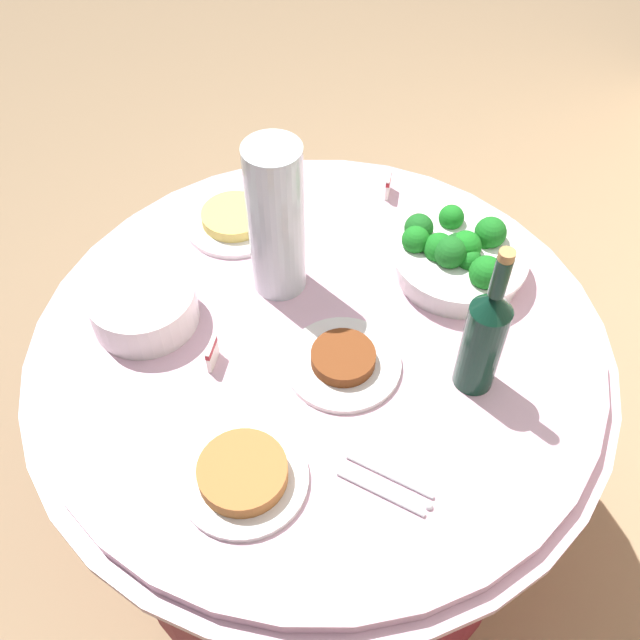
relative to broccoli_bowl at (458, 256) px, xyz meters
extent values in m
plane|color=#9E7F5B|center=(0.20, -0.26, -0.79)|extent=(6.00, 6.00, 0.00)
cylinder|color=maroon|center=(0.20, -0.26, -0.44)|extent=(1.01, 1.01, 0.69)
cylinder|color=#E0B2C6|center=(0.20, -0.26, -0.09)|extent=(1.16, 1.16, 0.02)
cylinder|color=#E0B2C6|center=(0.20, -0.26, -0.06)|extent=(1.10, 1.10, 0.03)
cylinder|color=white|center=(0.00, 0.00, -0.02)|extent=(0.26, 0.26, 0.05)
cylinder|color=white|center=(0.00, 0.00, 0.01)|extent=(0.28, 0.28, 0.01)
sphere|color=#19641E|center=(0.03, -0.02, 0.03)|extent=(0.07, 0.07, 0.07)
sphere|color=#19771E|center=(-0.09, -0.02, 0.03)|extent=(0.05, 0.05, 0.05)
sphere|color=#19541E|center=(0.00, -0.01, 0.02)|extent=(0.06, 0.06, 0.06)
sphere|color=#19611E|center=(-0.04, -0.08, 0.03)|extent=(0.06, 0.06, 0.06)
sphere|color=#196E1E|center=(-0.04, 0.06, 0.03)|extent=(0.07, 0.07, 0.07)
sphere|color=#19771E|center=(-0.01, -0.09, 0.03)|extent=(0.06, 0.06, 0.06)
sphere|color=#19751E|center=(0.07, 0.05, 0.03)|extent=(0.07, 0.07, 0.07)
sphere|color=#197C1E|center=(0.00, 0.01, 0.03)|extent=(0.07, 0.07, 0.07)
sphere|color=#19701E|center=(0.03, 0.02, 0.02)|extent=(0.05, 0.05, 0.05)
sphere|color=#19731E|center=(-0.03, 0.05, 0.02)|extent=(0.04, 0.04, 0.04)
sphere|color=#19751E|center=(0.01, -0.04, 0.03)|extent=(0.06, 0.06, 0.06)
sphere|color=#19781E|center=(0.00, 0.00, 0.02)|extent=(0.05, 0.05, 0.05)
cylinder|color=white|center=(0.19, -0.61, -0.04)|extent=(0.21, 0.21, 0.01)
cylinder|color=white|center=(0.19, -0.61, -0.03)|extent=(0.21, 0.21, 0.01)
cylinder|color=white|center=(0.19, -0.61, -0.02)|extent=(0.21, 0.21, 0.01)
cylinder|color=white|center=(0.19, -0.61, -0.01)|extent=(0.21, 0.21, 0.01)
cylinder|color=white|center=(0.19, -0.61, 0.00)|extent=(0.21, 0.21, 0.01)
cylinder|color=white|center=(0.19, -0.61, 0.01)|extent=(0.21, 0.21, 0.01)
cylinder|color=white|center=(0.19, -0.61, 0.02)|extent=(0.21, 0.21, 0.01)
cylinder|color=white|center=(0.19, -0.61, 0.03)|extent=(0.21, 0.21, 0.01)
cylinder|color=#0F3222|center=(0.27, 0.03, 0.05)|extent=(0.07, 0.07, 0.20)
cone|color=#0F3222|center=(0.27, 0.03, 0.17)|extent=(0.07, 0.07, 0.04)
cylinder|color=#0F3222|center=(0.27, 0.03, 0.23)|extent=(0.03, 0.03, 0.08)
cylinder|color=#B2844C|center=(0.27, 0.03, 0.28)|extent=(0.03, 0.03, 0.02)
cylinder|color=silver|center=(0.06, -0.36, 0.12)|extent=(0.11, 0.11, 0.34)
sphere|color=#E5B26B|center=(0.08, -0.36, -0.01)|extent=(0.06, 0.06, 0.06)
sphere|color=#E5B26B|center=(0.05, -0.34, -0.01)|extent=(0.06, 0.06, 0.06)
sphere|color=#E5B26B|center=(0.05, -0.38, -0.01)|extent=(0.06, 0.06, 0.06)
sphere|color=#72C64C|center=(0.08, -0.35, 0.04)|extent=(0.06, 0.06, 0.06)
sphere|color=#72C64C|center=(0.04, -0.35, 0.04)|extent=(0.06, 0.06, 0.06)
sphere|color=#72C64C|center=(0.07, -0.38, 0.04)|extent=(0.06, 0.06, 0.06)
sphere|color=red|center=(0.07, -0.34, 0.10)|extent=(0.06, 0.06, 0.06)
sphere|color=red|center=(0.04, -0.37, 0.10)|extent=(0.06, 0.06, 0.06)
sphere|color=red|center=(0.08, -0.38, 0.10)|extent=(0.06, 0.06, 0.06)
sphere|color=#E5B26B|center=(0.06, -0.34, 0.15)|extent=(0.06, 0.06, 0.06)
sphere|color=#E5B26B|center=(0.05, -0.38, 0.15)|extent=(0.06, 0.06, 0.06)
sphere|color=#E5B26B|center=(0.08, -0.37, 0.15)|extent=(0.06, 0.06, 0.06)
sphere|color=#72C64C|center=(0.05, -0.35, 0.20)|extent=(0.06, 0.06, 0.06)
sphere|color=#72C64C|center=(0.06, -0.38, 0.20)|extent=(0.06, 0.06, 0.06)
sphere|color=#72C64C|center=(0.08, -0.36, 0.20)|extent=(0.06, 0.06, 0.06)
cylinder|color=silver|center=(0.52, -0.13, -0.04)|extent=(0.07, 0.15, 0.01)
cylinder|color=silver|center=(0.49, -0.12, -0.04)|extent=(0.07, 0.15, 0.01)
sphere|color=silver|center=(0.54, -0.05, -0.04)|extent=(0.01, 0.01, 0.01)
cylinder|color=white|center=(0.27, -0.21, -0.04)|extent=(0.22, 0.22, 0.01)
cylinder|color=brown|center=(0.27, -0.21, -0.02)|extent=(0.12, 0.12, 0.03)
cylinder|color=white|center=(0.52, -0.36, -0.04)|extent=(0.22, 0.22, 0.01)
cylinder|color=#B77038|center=(0.52, -0.36, -0.02)|extent=(0.15, 0.15, 0.03)
cylinder|color=white|center=(-0.10, -0.49, -0.04)|extent=(0.22, 0.22, 0.01)
cylinder|color=#EACC60|center=(-0.10, -0.49, -0.02)|extent=(0.14, 0.14, 0.03)
cube|color=white|center=(0.28, -0.46, -0.02)|extent=(0.05, 0.01, 0.05)
cube|color=maroon|center=(0.28, -0.46, 0.00)|extent=(0.05, 0.01, 0.01)
cube|color=white|center=(-0.24, -0.15, -0.02)|extent=(0.05, 0.01, 0.05)
cube|color=maroon|center=(-0.24, -0.15, 0.00)|extent=(0.05, 0.01, 0.01)
camera|label=1|loc=(1.08, -0.17, 1.07)|focal=40.99mm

